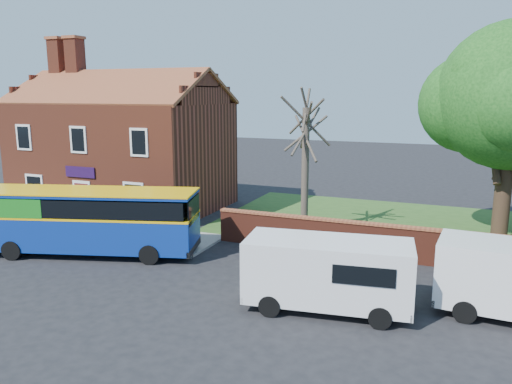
% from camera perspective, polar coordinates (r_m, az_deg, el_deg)
% --- Properties ---
extents(ground, '(120.00, 120.00, 0.00)m').
position_cam_1_polar(ground, '(20.31, -17.96, -9.91)').
color(ground, black).
rests_on(ground, ground).
extents(pavement, '(18.00, 3.50, 0.12)m').
position_cam_1_polar(pavement, '(28.87, -21.32, -3.73)').
color(pavement, gray).
rests_on(pavement, ground).
extents(kerb, '(18.00, 0.15, 0.14)m').
position_cam_1_polar(kerb, '(27.68, -23.80, -4.52)').
color(kerb, slate).
rests_on(kerb, ground).
extents(grass_strip, '(26.00, 12.00, 0.04)m').
position_cam_1_polar(grass_strip, '(28.23, 22.52, -4.23)').
color(grass_strip, '#426B28').
rests_on(grass_strip, ground).
extents(shop_building, '(12.30, 8.13, 10.50)m').
position_cam_1_polar(shop_building, '(32.58, -14.84, 4.32)').
color(shop_building, brown).
rests_on(shop_building, ground).
extents(boundary_wall, '(22.00, 0.38, 1.60)m').
position_cam_1_polar(boundary_wall, '(22.24, 22.64, -6.17)').
color(boundary_wall, maroon).
rests_on(boundary_wall, ground).
extents(bus, '(9.90, 5.09, 2.93)m').
position_cam_1_polar(bus, '(23.58, -19.24, -2.81)').
color(bus, navy).
rests_on(bus, ground).
extents(van_near, '(5.69, 2.89, 2.39)m').
position_cam_1_polar(van_near, '(16.89, 8.26, -8.95)').
color(van_near, white).
rests_on(van_near, ground).
extents(bare_tree, '(2.64, 3.14, 7.03)m').
position_cam_1_polar(bare_tree, '(25.16, 5.65, 3.13)').
color(bare_tree, '#4C4238').
rests_on(bare_tree, ground).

